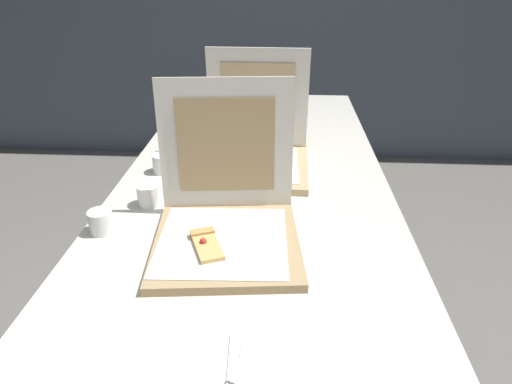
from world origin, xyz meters
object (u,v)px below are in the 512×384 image
cup_white_near_center (148,195)px  table (253,199)px  pizza_box_front (226,221)px  cup_white_mid (162,164)px  cup_white_near_left (101,222)px  cup_white_far (217,135)px  napkin_pile (271,364)px  pizza_box_middle (255,151)px

cup_white_near_center → table: bearing=26.5°
table → pizza_box_front: (-0.05, -0.31, 0.10)m
cup_white_mid → cup_white_near_left: same height
table → pizza_box_front: size_ratio=5.34×
cup_white_far → cup_white_near_center: size_ratio=1.00×
pizza_box_front → cup_white_far: 0.68m
table → cup_white_far: size_ratio=34.61×
cup_white_near_center → napkin_pile: cup_white_near_center is taller
table → cup_white_near_center: 0.33m
pizza_box_front → pizza_box_middle: (0.04, 0.46, 0.00)m
pizza_box_front → pizza_box_middle: size_ratio=1.08×
cup_white_far → table: bearing=-66.3°
cup_white_near_left → cup_white_near_center: same height
pizza_box_front → cup_white_near_left: 0.33m
cup_white_mid → napkin_pile: size_ratio=0.40×
pizza_box_front → cup_white_near_center: (-0.24, 0.16, -0.02)m
table → pizza_box_front: bearing=-98.5°
pizza_box_front → pizza_box_middle: same height
pizza_box_front → cup_white_far: pizza_box_front is taller
table → cup_white_mid: bearing=165.1°
table → pizza_box_middle: pizza_box_middle is taller
napkin_pile → cup_white_far: bearing=102.6°
pizza_box_middle → pizza_box_front: bearing=-94.0°
pizza_box_middle → cup_white_far: pizza_box_middle is taller
cup_white_near_center → cup_white_near_left: bearing=-118.6°
pizza_box_front → cup_white_mid: (-0.26, 0.39, -0.02)m
pizza_box_middle → cup_white_near_left: (-0.37, -0.44, -0.02)m
pizza_box_front → cup_white_mid: bearing=118.2°
cup_white_near_left → napkin_pile: (0.45, -0.41, -0.03)m
pizza_box_front → cup_white_near_center: 0.29m
table → pizza_box_middle: (-0.00, 0.15, 0.10)m
pizza_box_middle → cup_white_far: bearing=127.6°
pizza_box_front → cup_white_near_left: (-0.32, 0.01, -0.02)m
pizza_box_middle → cup_white_near_center: 0.41m
pizza_box_middle → cup_white_far: 0.27m
pizza_box_middle → cup_white_far: (-0.16, 0.22, -0.02)m
pizza_box_front → cup_white_far: size_ratio=6.48×
cup_white_near_left → cup_white_far: bearing=72.4°
cup_white_near_left → cup_white_near_center: size_ratio=1.00×
cup_white_far → cup_white_near_center: bearing=-104.0°
table → cup_white_mid: (-0.30, 0.08, 0.08)m
table → napkin_pile: 0.71m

